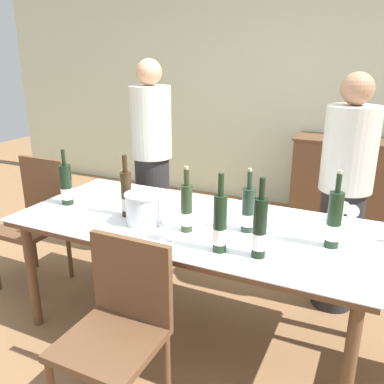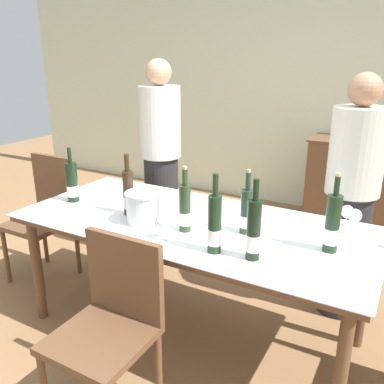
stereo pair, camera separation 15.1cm
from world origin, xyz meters
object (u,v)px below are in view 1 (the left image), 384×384
Objects in this scene: sideboard_cabinet at (358,182)px; chair_left_end at (37,213)px; wine_bottle_6 at (126,195)px; chair_near_front at (119,321)px; wine_bottle_0 at (187,209)px; wine_bottle_5 at (66,186)px; person_host at (152,164)px; wine_bottle_2 at (248,211)px; wine_glass_2 at (352,213)px; ice_bucket at (144,207)px; dining_table at (192,232)px; wine_glass_0 at (344,209)px; wine_glass_1 at (166,224)px; wine_bottle_4 at (334,221)px; wine_bottle_1 at (220,225)px; person_guest_left at (344,198)px; wine_bottle_3 at (260,229)px.

sideboard_cabinet is 1.39× the size of chair_left_end.
wine_bottle_6 is 0.42× the size of chair_near_front.
wine_bottle_0 reaches higher than chair_left_end.
person_host is at bearing 82.24° from wine_bottle_5.
wine_bottle_2 is 0.22× the size of person_host.
wine_glass_2 is (0.51, 0.27, -0.02)m from wine_bottle_2.
ice_bucket is 1.50× the size of wine_glass_2.
chair_left_end is (-0.48, 0.17, -0.33)m from wine_bottle_5.
dining_table is 16.25× the size of wine_glass_0.
sideboard_cabinet is 2.02m from wine_glass_0.
wine_glass_1 is (0.84, -0.20, -0.04)m from wine_bottle_5.
wine_bottle_5 is at bearing -176.93° from wine_bottle_4.
wine_bottle_6 is at bearing -0.63° from wine_bottle_5.
wine_glass_0 is at bearing 32.78° from wine_bottle_0.
chair_left_end reaches higher than ice_bucket.
wine_bottle_1 is 0.25× the size of person_guest_left.
wine_bottle_0 is 0.88m from wine_bottle_5.
wine_bottle_0 is at bearing -6.40° from wine_bottle_6.
chair_near_front is at bearing -92.94° from dining_table.
wine_bottle_0 is 0.42m from wine_bottle_6.
person_guest_left is at bearing 91.18° from wine_bottle_4.
wine_bottle_4 is 2.13m from chair_left_end.
wine_glass_2 is (1.23, 0.36, -0.03)m from wine_bottle_6.
person_host is at bearing 118.21° from ice_bucket.
person_guest_left is at bearing 25.68° from wine_bottle_5.
wine_bottle_3 is (0.71, -0.12, 0.05)m from ice_bucket.
wine_bottle_0 is at bearing -155.11° from wine_bottle_2.
person_guest_left is (0.76, 0.69, 0.10)m from dining_table.
wine_bottle_3 is at bearing -28.38° from dining_table.
wine_bottle_2 is at bearing -142.67° from wine_glass_0.
wine_bottle_0 reaches higher than sideboard_cabinet.
wine_bottle_6 reaches higher than wine_glass_0.
ice_bucket is at bearing -19.88° from wine_bottle_6.
wine_glass_2 is at bearing -79.05° from person_guest_left.
wine_glass_1 is at bearing -13.15° from wine_bottle_5.
wine_glass_0 is 0.08× the size of person_host.
person_host reaches higher than wine_glass_2.
wine_bottle_2 is 0.81m from person_guest_left.
wine_bottle_3 reaches higher than wine_glass_0.
wine_glass_0 is at bearing 62.53° from wine_bottle_3.
ice_bucket is 1.14m from wine_glass_0.
wine_bottle_6 is 2.93× the size of wine_glass_0.
wine_glass_1 is at bearing -31.47° from ice_bucket.
sideboard_cabinet is 3.07m from chair_left_end.
wine_bottle_5 is 2.53× the size of wine_glass_2.
sideboard_cabinet is at bearing 90.70° from wine_glass_0.
wine_bottle_1 is 1.69m from chair_left_end.
wine_bottle_3 is 0.49m from wine_glass_1.
wine_bottle_2 is (-0.43, -2.33, 0.43)m from sideboard_cabinet.
wine_bottle_3 is at bearing -62.01° from wine_bottle_2.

